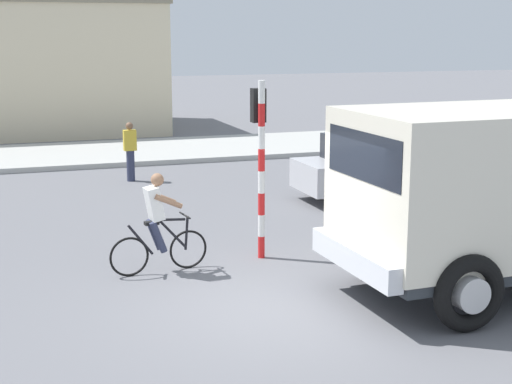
{
  "coord_description": "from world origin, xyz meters",
  "views": [
    {
      "loc": [
        -3.71,
        -10.29,
        4.03
      ],
      "look_at": [
        0.66,
        2.5,
        1.2
      ],
      "focal_mm": 53.89,
      "sensor_mm": 36.0,
      "label": 1
    }
  ],
  "objects": [
    {
      "name": "car_red_near",
      "position": [
        5.04,
        6.2,
        0.82
      ],
      "size": [
        4.01,
        1.91,
        1.6
      ],
      "color": "#B7B7BC",
      "rests_on": "ground"
    },
    {
      "name": "ground_plane",
      "position": [
        0.0,
        0.0,
        0.0
      ],
      "size": [
        120.0,
        120.0,
        0.0
      ],
      "primitive_type": "plane",
      "color": "slate"
    },
    {
      "name": "pedestrian_near_kerb",
      "position": [
        -0.26,
        10.45,
        0.85
      ],
      "size": [
        0.34,
        0.22,
        1.62
      ],
      "color": "#2D334C",
      "rests_on": "ground"
    },
    {
      "name": "traffic_light_pole",
      "position": [
        0.72,
        2.46,
        2.07
      ],
      "size": [
        0.24,
        0.43,
        3.2
      ],
      "color": "red",
      "rests_on": "ground"
    },
    {
      "name": "cyclist",
      "position": [
        -1.22,
        2.12,
        0.86
      ],
      "size": [
        1.72,
        0.52,
        1.72
      ],
      "color": "black",
      "rests_on": "ground"
    },
    {
      "name": "building_mid_block",
      "position": [
        -2.19,
        22.9,
        2.64
      ],
      "size": [
        10.32,
        7.83,
        5.27
      ],
      "color": "beige",
      "rests_on": "ground"
    },
    {
      "name": "truck_foreground",
      "position": [
        3.78,
        -0.53,
        1.67
      ],
      "size": [
        5.49,
        2.96,
        2.9
      ],
      "color": "silver",
      "rests_on": "ground"
    },
    {
      "name": "sidewalk_far",
      "position": [
        0.0,
        15.14,
        0.08
      ],
      "size": [
        80.0,
        5.0,
        0.16
      ],
      "primitive_type": "cube",
      "color": "#ADADA8",
      "rests_on": "ground"
    }
  ]
}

